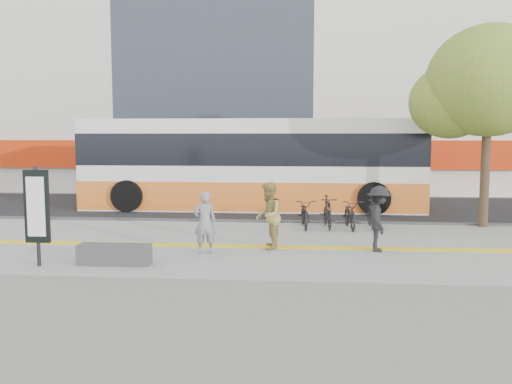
# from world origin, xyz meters

# --- Properties ---
(ground) EXTENTS (120.00, 120.00, 0.00)m
(ground) POSITION_xyz_m (0.00, 0.00, 0.00)
(ground) COLOR slate
(ground) RESTS_ON ground
(sidewalk) EXTENTS (40.00, 7.00, 0.08)m
(sidewalk) POSITION_xyz_m (0.00, 1.50, 0.04)
(sidewalk) COLOR slate
(sidewalk) RESTS_ON ground
(tactile_strip) EXTENTS (40.00, 0.45, 0.01)m
(tactile_strip) POSITION_xyz_m (0.00, 1.00, 0.09)
(tactile_strip) COLOR yellow
(tactile_strip) RESTS_ON sidewalk
(street) EXTENTS (40.00, 8.00, 0.06)m
(street) POSITION_xyz_m (0.00, 9.00, 0.03)
(street) COLOR black
(street) RESTS_ON ground
(curb) EXTENTS (40.00, 0.25, 0.14)m
(curb) POSITION_xyz_m (0.00, 5.00, 0.07)
(curb) COLOR #3A3B3D
(curb) RESTS_ON ground
(bench) EXTENTS (1.60, 0.45, 0.45)m
(bench) POSITION_xyz_m (-2.60, -1.20, 0.30)
(bench) COLOR #3A3B3D
(bench) RESTS_ON sidewalk
(signboard) EXTENTS (0.55, 0.10, 2.20)m
(signboard) POSITION_xyz_m (-4.20, -1.51, 1.37)
(signboard) COLOR black
(signboard) RESTS_ON sidewalk
(street_tree) EXTENTS (4.40, 3.80, 6.31)m
(street_tree) POSITION_xyz_m (7.18, 4.82, 4.51)
(street_tree) COLOR #342018
(street_tree) RESTS_ON sidewalk
(bus) EXTENTS (13.13, 3.11, 3.50)m
(bus) POSITION_xyz_m (-0.47, 8.50, 1.70)
(bus) COLOR silver
(bus) RESTS_ON street
(bicycle_row) EXTENTS (2.77, 1.76, 1.00)m
(bicycle_row) POSITION_xyz_m (2.64, 4.00, 0.55)
(bicycle_row) COLOR black
(bicycle_row) RESTS_ON sidewalk
(seated_woman) EXTENTS (0.62, 0.48, 1.52)m
(seated_woman) POSITION_xyz_m (-0.80, 0.10, 0.84)
(seated_woman) COLOR black
(seated_woman) RESTS_ON sidewalk
(pedestrian_tan) EXTENTS (0.65, 0.83, 1.70)m
(pedestrian_tan) POSITION_xyz_m (0.70, 0.74, 0.93)
(pedestrian_tan) COLOR olive
(pedestrian_tan) RESTS_ON sidewalk
(pedestrian_dark) EXTENTS (0.66, 1.08, 1.63)m
(pedestrian_dark) POSITION_xyz_m (3.44, 0.72, 0.89)
(pedestrian_dark) COLOR black
(pedestrian_dark) RESTS_ON sidewalk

